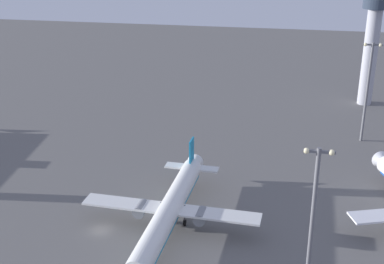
{
  "coord_description": "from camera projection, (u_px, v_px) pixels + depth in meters",
  "views": [
    {
      "loc": [
        32.86,
        -82.56,
        55.12
      ],
      "look_at": [
        9.81,
        42.74,
        4.0
      ],
      "focal_mm": 49.89,
      "sensor_mm": 36.0,
      "label": 1
    }
  ],
  "objects": [
    {
      "name": "apron_light_central",
      "position": [
        368.0,
        86.0,
        136.73
      ],
      "size": [
        4.8,
        0.9,
        26.48
      ],
      "color": "slate",
      "rests_on": "ground"
    },
    {
      "name": "control_tower",
      "position": [
        373.0,
        35.0,
        162.58
      ],
      "size": [
        8.0,
        8.0,
        38.4
      ],
      "color": "#A8A8B2",
      "rests_on": "ground"
    },
    {
      "name": "apron_light_east",
      "position": [
        313.0,
        210.0,
        81.1
      ],
      "size": [
        4.8,
        0.9,
        24.21
      ],
      "color": "slate",
      "rests_on": "ground"
    },
    {
      "name": "airplane_far_stand",
      "position": [
        170.0,
        210.0,
        100.07
      ],
      "size": [
        34.43,
        44.24,
        11.35
      ],
      "rotation": [
        0.0,
        0.0,
        3.09
      ],
      "color": "silver",
      "rests_on": "ground"
    },
    {
      "name": "ground_plane",
      "position": [
        101.0,
        230.0,
        101.4
      ],
      "size": [
        416.0,
        416.0,
        0.0
      ],
      "primitive_type": "plane",
      "color": "#605E5B"
    }
  ]
}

